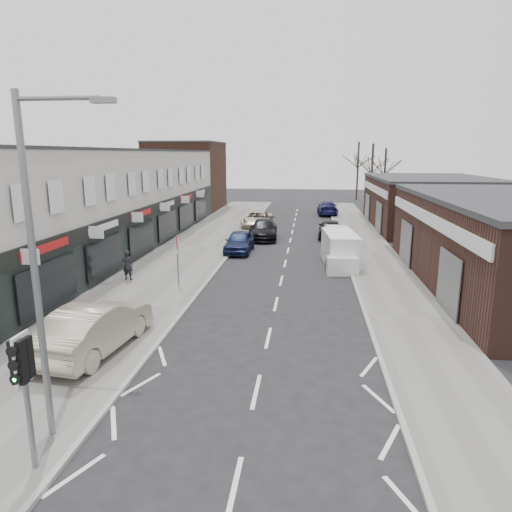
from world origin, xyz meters
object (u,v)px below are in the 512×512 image
(parked_car_right_c, at_px, (327,208))
(parked_car_right_b, at_px, (330,228))
(street_lamp, at_px, (40,254))
(pedestrian, at_px, (128,265))
(parked_car_left_c, at_px, (257,219))
(parked_car_left_a, at_px, (239,242))
(parked_car_right_a, at_px, (336,235))
(warning_sign, at_px, (178,246))
(white_van, at_px, (340,250))
(traffic_light, at_px, (23,371))
(sedan_on_pavement, at_px, (95,327))
(parked_car_left_b, at_px, (264,229))

(parked_car_right_c, bearing_deg, parked_car_right_b, 87.44)
(parked_car_right_b, relative_size, parked_car_right_c, 0.87)
(street_lamp, height_order, pedestrian, street_lamp)
(parked_car_left_c, xyz_separation_m, parked_car_right_b, (6.59, -4.82, 0.04))
(parked_car_left_a, bearing_deg, parked_car_right_b, 44.59)
(parked_car_left_a, xyz_separation_m, parked_car_left_c, (0.00, 11.23, -0.01))
(parked_car_left_a, distance_m, parked_car_right_a, 7.68)
(warning_sign, relative_size, white_van, 0.51)
(warning_sign, bearing_deg, pedestrian, 165.61)
(traffic_light, distance_m, pedestrian, 15.36)
(sedan_on_pavement, relative_size, parked_car_left_a, 1.18)
(white_van, relative_size, pedestrian, 3.26)
(traffic_light, relative_size, street_lamp, 0.39)
(parked_car_right_a, bearing_deg, parked_car_left_a, 21.66)
(parked_car_left_b, bearing_deg, white_van, -59.91)
(traffic_light, distance_m, white_van, 21.52)
(parked_car_left_a, xyz_separation_m, parked_car_left_b, (1.20, 5.36, 0.02))
(warning_sign, relative_size, parked_car_left_a, 0.61)
(street_lamp, relative_size, sedan_on_pavement, 1.54)
(pedestrian, distance_m, parked_car_left_b, 14.91)
(street_lamp, relative_size, white_van, 1.50)
(warning_sign, xyz_separation_m, pedestrian, (-3.06, 0.79, -1.26))
(parked_car_left_c, distance_m, parked_car_right_c, 11.97)
(parked_car_right_b, bearing_deg, white_van, 93.40)
(parked_car_right_a, bearing_deg, sedan_on_pavement, 61.29)
(parked_car_left_b, relative_size, parked_car_right_a, 1.11)
(parked_car_right_a, relative_size, parked_car_right_b, 1.03)
(traffic_light, bearing_deg, white_van, 68.70)
(parked_car_left_b, relative_size, parked_car_right_b, 1.15)
(street_lamp, relative_size, parked_car_right_c, 1.51)
(warning_sign, xyz_separation_m, parked_car_right_b, (8.35, 15.47, -1.41))
(parked_car_right_c, bearing_deg, street_lamp, 78.05)
(traffic_light, bearing_deg, street_lamp, 95.88)
(traffic_light, xyz_separation_m, parked_car_right_a, (7.90, 26.44, -1.63))
(parked_car_left_a, distance_m, parked_car_left_c, 11.23)
(warning_sign, bearing_deg, street_lamp, -87.16)
(white_van, height_order, parked_car_left_a, white_van)
(white_van, bearing_deg, parked_car_right_c, 84.38)
(white_van, xyz_separation_m, pedestrian, (-11.62, -5.20, -0.01))
(street_lamp, height_order, sedan_on_pavement, street_lamp)
(pedestrian, bearing_deg, street_lamp, 111.24)
(parked_car_left_c, relative_size, parked_car_right_c, 1.01)
(parked_car_left_c, bearing_deg, parked_car_right_a, -46.37)
(sedan_on_pavement, relative_size, parked_car_right_c, 0.98)
(sedan_on_pavement, bearing_deg, street_lamp, 111.88)
(white_van, bearing_deg, parked_car_left_c, 110.05)
(traffic_light, bearing_deg, parked_car_right_c, 79.84)
(white_van, bearing_deg, parked_car_left_b, 118.19)
(white_van, height_order, parked_car_right_a, white_van)
(street_lamp, distance_m, parked_car_left_c, 33.34)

